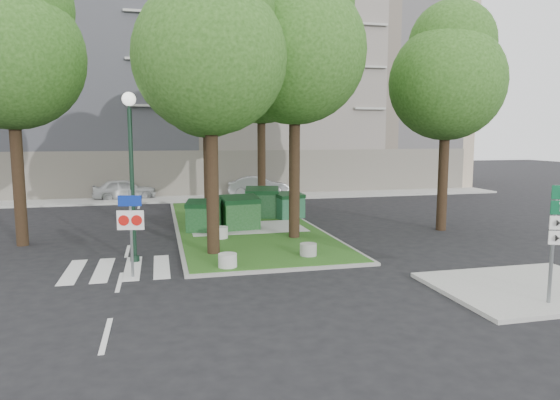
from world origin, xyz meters
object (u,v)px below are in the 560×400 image
object	(u,v)px
tree_median_near_right	(297,38)
tree_street_right	(448,72)
traffic_sign_pole	(131,222)
litter_bin	(263,210)
dumpster_a	(204,216)
dumpster_b	(240,213)
bollard_right	(308,250)
dumpster_c	(262,203)
bollard_left	(228,260)
tree_street_left	(12,42)
tree_median_near_left	(212,43)
car_silver	(258,186)
street_lamp	(131,157)
car_white	(124,189)
tree_median_mid	(208,76)
bollard_mid	(220,232)
tree_median_far	(262,58)
dumpster_d	(289,205)

from	to	relation	value
tree_median_near_right	tree_street_right	size ratio (longest dim) A/B	1.14
traffic_sign_pole	tree_street_right	bearing A→B (deg)	30.13
litter_bin	traffic_sign_pole	xyz separation A→B (m)	(-6.00, -9.45, 1.26)
dumpster_a	dumpster_b	size ratio (longest dim) A/B	0.97
tree_street_right	dumpster_b	bearing A→B (deg)	169.16
dumpster_b	bollard_right	xyz separation A→B (m)	(1.49, -5.44, -0.51)
litter_bin	tree_median_near_right	bearing A→B (deg)	-87.49
dumpster_c	bollard_left	distance (m)	9.70
tree_street_left	dumpster_a	bearing A→B (deg)	4.61
tree_median_near_left	tree_median_near_right	world-z (taller)	tree_median_near_right
car_silver	dumpster_c	bearing A→B (deg)	176.12
dumpster_a	street_lamp	size ratio (longest dim) A/B	0.30
dumpster_c	car_white	bearing A→B (deg)	139.81
traffic_sign_pole	car_silver	world-z (taller)	traffic_sign_pole
bollard_left	traffic_sign_pole	bearing A→B (deg)	-179.26
bollard_right	litter_bin	xyz separation A→B (m)	(0.22, 8.58, 0.11)
tree_median_near_right	tree_median_mid	xyz separation A→B (m)	(-3.00, 4.50, -1.01)
tree_street_right	tree_median_mid	bearing A→B (deg)	158.20
bollard_right	car_white	bearing A→B (deg)	111.53
tree_median_near_left	bollard_mid	distance (m)	7.40
tree_street_right	street_lamp	world-z (taller)	tree_street_right
bollard_right	dumpster_b	bearing A→B (deg)	105.30
tree_median_mid	bollard_right	world-z (taller)	tree_median_mid
tree_median_near_left	dumpster_a	xyz separation A→B (m)	(-0.04, 4.06, -6.54)
dumpster_b	dumpster_c	bearing A→B (deg)	54.15
tree_street_right	bollard_right	bearing A→B (deg)	-153.45
dumpster_a	car_white	size ratio (longest dim) A/B	0.41
tree_street_right	tree_median_far	bearing A→B (deg)	134.17
bollard_left	car_white	distance (m)	19.47
tree_street_right	dumpster_b	size ratio (longest dim) A/B	5.77
dumpster_d	bollard_right	size ratio (longest dim) A/B	2.83
bollard_right	car_white	world-z (taller)	car_white
dumpster_b	car_white	size ratio (longest dim) A/B	0.43
tree_median_near_right	bollard_left	size ratio (longest dim) A/B	19.38
bollard_mid	tree_median_far	bearing A→B (deg)	65.24
dumpster_d	tree_median_far	bearing A→B (deg)	85.02
tree_street_left	bollard_right	bearing A→B (deg)	-25.19
traffic_sign_pole	bollard_left	bearing A→B (deg)	11.73
dumpster_c	dumpster_b	bearing A→B (deg)	-105.40
bollard_left	car_silver	size ratio (longest dim) A/B	0.14
street_lamp	car_white	xyz separation A→B (m)	(-1.36, 17.11, -2.85)
tree_median_far	tree_street_right	size ratio (longest dim) A/B	1.18
tree_median_mid	dumpster_b	size ratio (longest dim) A/B	5.73
tree_street_left	street_lamp	xyz separation A→B (m)	(4.24, -3.67, -4.11)
tree_median_mid	litter_bin	bearing A→B (deg)	17.16
dumpster_a	dumpster_d	bearing A→B (deg)	43.91
tree_median_near_right	car_white	world-z (taller)	tree_median_near_right
bollard_right	traffic_sign_pole	xyz separation A→B (m)	(-5.78, -0.87, 1.36)
tree_median_far	dumpster_c	size ratio (longest dim) A/B	6.35
dumpster_b	car_white	bearing A→B (deg)	106.78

